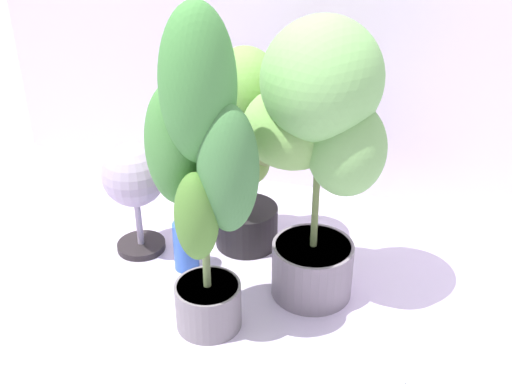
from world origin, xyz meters
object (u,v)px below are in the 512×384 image
object	(u,v)px
potted_plant_center	(317,133)
nutrient_bottle	(186,245)
potted_plant_back_left	(244,137)
potted_plant_front_left	(201,162)
floor_fan	(134,180)

from	to	relation	value
potted_plant_center	nutrient_bottle	xyz separation A→B (m)	(-0.45, -0.00, -0.49)
potted_plant_center	potted_plant_back_left	bearing A→B (deg)	145.08
potted_plant_front_left	floor_fan	bearing A→B (deg)	140.98
potted_plant_front_left	floor_fan	distance (m)	0.59
nutrient_bottle	floor_fan	bearing A→B (deg)	164.79
potted_plant_center	floor_fan	distance (m)	0.73
potted_plant_front_left	potted_plant_back_left	distance (m)	0.49
potted_plant_front_left	nutrient_bottle	bearing A→B (deg)	125.18
potted_plant_front_left	floor_fan	world-z (taller)	potted_plant_front_left
potted_plant_front_left	potted_plant_center	world-z (taller)	potted_plant_front_left
potted_plant_front_left	potted_plant_back_left	xyz separation A→B (m)	(-0.04, 0.47, -0.13)
potted_plant_center	floor_fan	xyz separation A→B (m)	(-0.66, 0.06, -0.30)
potted_plant_front_left	potted_plant_center	xyz separation A→B (m)	(0.26, 0.27, 0.01)
floor_fan	nutrient_bottle	distance (m)	0.30
potted_plant_center	nutrient_bottle	world-z (taller)	potted_plant_center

